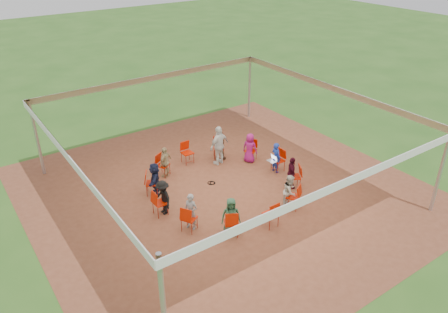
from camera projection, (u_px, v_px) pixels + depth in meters
ground at (224, 191)px, 15.80m from camera, size 80.00×80.00×0.00m
dirt_patch at (224, 190)px, 15.80m from camera, size 13.00×13.00×0.00m
tent at (224, 131)px, 14.70m from camera, size 10.33×10.33×3.00m
chair_0 at (278, 160)px, 16.89m from camera, size 0.44×0.42×0.90m
chair_1 at (251, 150)px, 17.65m from camera, size 0.59×0.58×0.90m
chair_2 at (219, 148)px, 17.85m from camera, size 0.58×0.59×0.90m
chair_3 at (187, 153)px, 17.45m from camera, size 0.42×0.44×0.90m
chair_4 at (163, 165)px, 16.55m from camera, size 0.58×0.59×0.90m
chair_5 at (152, 183)px, 15.40m from camera, size 0.59×0.58×0.90m
chair_6 at (160, 203)px, 14.30m from camera, size 0.44×0.42×0.90m
chair_7 at (189, 218)px, 13.54m from camera, size 0.59×0.58×0.90m
chair_8 at (231, 223)px, 13.34m from camera, size 0.58×0.59×0.90m
chair_9 at (271, 214)px, 13.74m from camera, size 0.42×0.44×0.90m
chair_10 at (293, 197)px, 14.64m from camera, size 0.58×0.59×0.90m
chair_11 at (294, 177)px, 15.79m from camera, size 0.59×0.58×0.90m
person_seated_0 at (276, 157)px, 16.75m from camera, size 0.29×0.45×1.23m
person_seated_1 at (250, 148)px, 17.47m from camera, size 0.59×0.69×1.23m
person_seated_2 at (219, 145)px, 17.67m from camera, size 0.69×0.60×1.23m
person_seated_3 at (165, 162)px, 16.43m from camera, size 0.81×0.68×1.23m
person_seated_4 at (155, 179)px, 15.33m from camera, size 0.94×1.20×1.23m
person_seated_5 at (163, 197)px, 14.28m from camera, size 0.39×0.79×1.23m
person_seated_6 at (191, 212)px, 13.56m from camera, size 0.48×0.53×1.23m
person_seated_7 at (231, 216)px, 13.36m from camera, size 0.69×0.59×1.23m
person_seated_8 at (290, 191)px, 14.60m from camera, size 0.69×0.60×1.23m
person_seated_9 at (291, 173)px, 15.70m from camera, size 0.68×0.81×1.23m
standing_person at (219, 145)px, 17.24m from camera, size 1.02×0.66×1.62m
cable_coil at (212, 183)px, 16.24m from camera, size 0.28×0.28×0.03m
laptop at (273, 159)px, 16.69m from camera, size 0.28×0.35×0.24m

